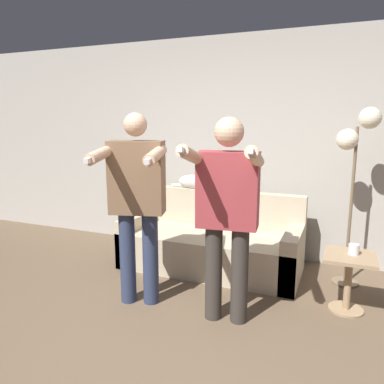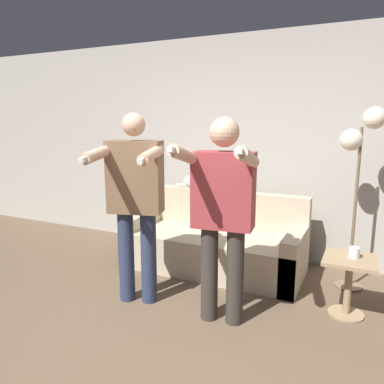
% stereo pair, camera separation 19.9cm
% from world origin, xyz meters
% --- Properties ---
extents(ground_plane, '(16.00, 16.00, 0.00)m').
position_xyz_m(ground_plane, '(0.00, 0.00, 0.00)').
color(ground_plane, brown).
extents(wall_back, '(10.00, 0.05, 2.60)m').
position_xyz_m(wall_back, '(0.00, 2.48, 1.30)').
color(wall_back, '#B7B2A8').
rests_on(wall_back, ground_plane).
extents(couch, '(1.94, 0.81, 0.83)m').
position_xyz_m(couch, '(-0.17, 1.86, 0.27)').
color(couch, beige).
rests_on(couch, ground_plane).
extents(person_left, '(0.65, 0.77, 1.69)m').
position_xyz_m(person_left, '(-0.50, 0.83, 0.98)').
color(person_left, '#2D3856').
rests_on(person_left, ground_plane).
extents(person_right, '(0.60, 0.71, 1.65)m').
position_xyz_m(person_right, '(0.31, 0.83, 0.97)').
color(person_right, '#38332D').
rests_on(person_right, ground_plane).
extents(cat, '(0.53, 0.13, 0.19)m').
position_xyz_m(cat, '(-0.49, 2.15, 0.92)').
color(cat, silver).
rests_on(cat, couch).
extents(floor_lamp, '(0.38, 0.26, 1.75)m').
position_xyz_m(floor_lamp, '(1.23, 1.97, 1.39)').
color(floor_lamp, '#756047').
rests_on(floor_lamp, ground_plane).
extents(side_table, '(0.42, 0.42, 0.51)m').
position_xyz_m(side_table, '(1.23, 1.39, 0.36)').
color(side_table, '#A38460').
rests_on(side_table, ground_plane).
extents(cup, '(0.09, 0.09, 0.09)m').
position_xyz_m(cup, '(1.26, 1.41, 0.55)').
color(cup, white).
rests_on(cup, side_table).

